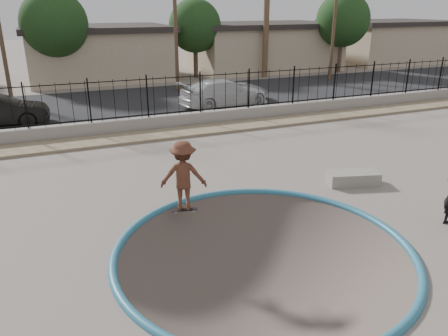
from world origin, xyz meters
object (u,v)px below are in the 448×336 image
Objects in this scene: skater at (183,179)px; skateboard at (185,210)px; concrete_ledge at (353,178)px; car_c at (224,93)px; car_d at (228,90)px.

skater is 2.58× the size of skateboard.
concrete_ledge is at bearing 10.49° from skateboard.
car_c reaches higher than skateboard.
concrete_ledge is at bearing -161.16° from skater.
skateboard is 0.15× the size of car_c.
skateboard is at bearing 156.85° from car_d.
car_d is at bearing -97.42° from skater.
car_c is 1.52m from car_d.
car_c is 1.09× the size of car_d.
car_d is at bearing 74.23° from skateboard.
skater is at bearing 146.77° from car_c.
skater reaches higher than car_d.
car_c is (0.51, 11.88, 0.57)m from concrete_ledge.
skateboard is 0.16× the size of car_d.
skater is at bearing 178.52° from concrete_ledge.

